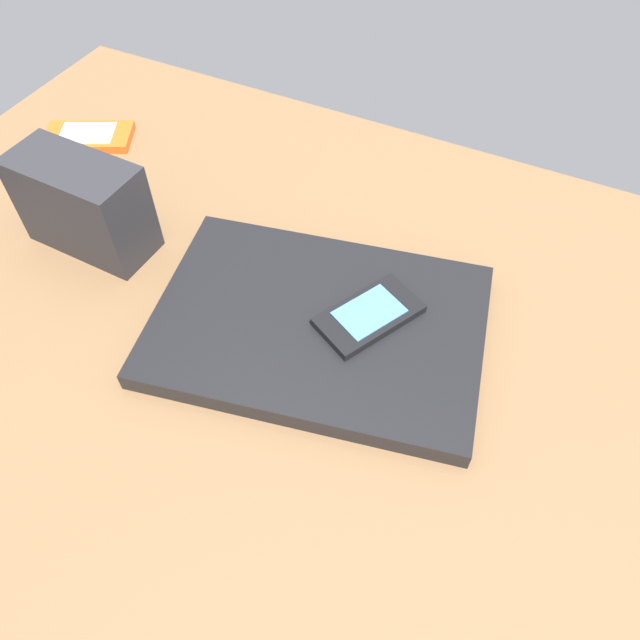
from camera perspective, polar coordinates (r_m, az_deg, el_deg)
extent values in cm
cube|color=olive|center=(65.56, -0.84, -2.94)|extent=(120.00, 80.00, 3.00)
cube|color=black|center=(64.39, 0.00, -0.51)|extent=(38.26, 30.23, 2.17)
cube|color=black|center=(63.45, 4.59, 0.45)|extent=(10.16, 12.26, 0.94)
cube|color=#5993E0|center=(63.03, 4.62, 0.76)|extent=(7.13, 8.03, 0.14)
cube|color=orange|center=(95.59, -20.77, 15.66)|extent=(13.56, 11.02, 1.14)
cube|color=white|center=(95.25, -20.89, 15.96)|extent=(8.86, 7.74, 0.14)
cube|color=#2D2D33|center=(75.66, -21.18, 9.97)|extent=(15.17, 7.56, 11.24)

